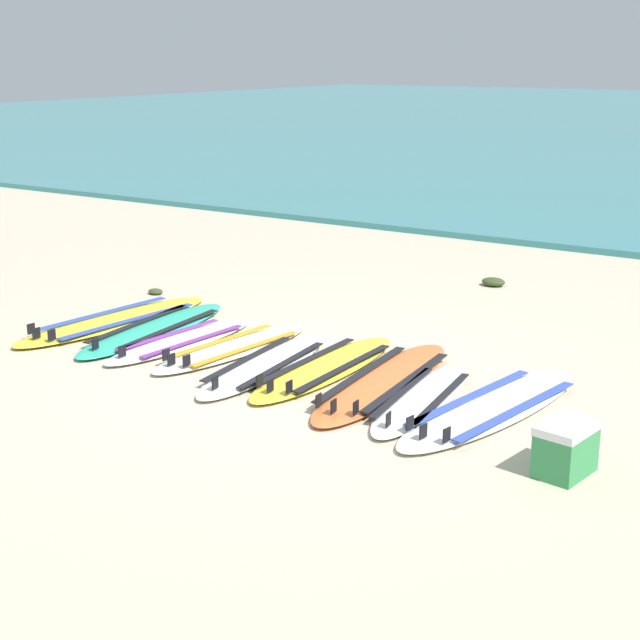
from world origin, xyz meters
The scene contains 13 objects.
ground_plane centered at (0.00, 0.00, 0.00)m, with size 80.00×80.00×0.00m, color #C1B599.
surfboard_0 centered at (-2.74, 0.34, 0.04)m, with size 0.92×2.62×0.18m.
surfboard_1 centered at (-2.15, 0.32, 0.04)m, with size 0.77×2.38×0.18m.
surfboard_2 centered at (-1.62, 0.15, 0.04)m, with size 0.66×2.00×0.18m.
surfboard_3 centered at (-1.04, 0.25, 0.04)m, with size 0.76×2.11×0.18m.
surfboard_4 centered at (-0.46, 0.00, 0.04)m, with size 0.72×2.17×0.18m.
surfboard_5 centered at (0.06, 0.25, 0.04)m, with size 0.58×2.26×0.18m.
surfboard_6 centered at (0.70, 0.21, 0.04)m, with size 0.80×2.52×0.18m.
surfboard_7 centered at (1.19, -0.01, 0.04)m, with size 0.71×1.97×0.18m.
surfboard_8 centered at (1.78, 0.14, 0.04)m, with size 1.02×2.56×0.18m.
cooler_box centered at (2.67, -0.70, 0.19)m, with size 0.38×0.50×0.38m.
seaweed_clump_near_shoreline centered at (0.05, 4.23, 0.05)m, with size 0.30×0.24×0.11m, color #384723.
seaweed_clump_mid_sand centered at (-3.27, 1.57, 0.03)m, with size 0.19×0.16×0.07m, color #384723.
Camera 1 is at (4.56, -6.78, 2.88)m, focal length 53.05 mm.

